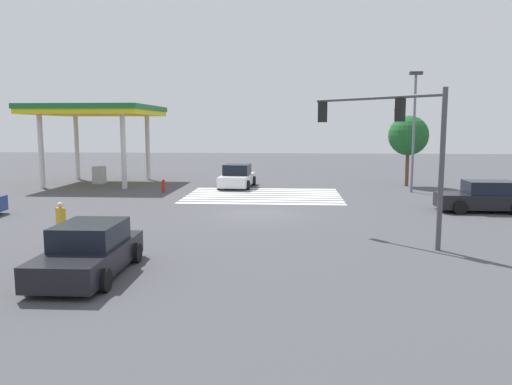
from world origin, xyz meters
TOP-DOWN VIEW (x-y plane):
  - ground_plane at (0.00, 0.00)m, footprint 113.44×113.44m
  - crosswalk_markings at (0.00, -6.62)m, footprint 9.60×7.25m
  - traffic_signal_mast at (-5.55, 5.55)m, footprint 4.18×4.18m
  - car_0 at (-11.50, -1.42)m, footprint 4.49×2.14m
  - car_1 at (4.12, 10.53)m, footprint 2.20×4.63m
  - car_2 at (2.09, -10.74)m, footprint 2.46×4.69m
  - gas_station_canopy at (12.76, -12.41)m, footprint 8.57×8.57m
  - pedestrian at (6.52, 7.20)m, footprint 0.41×0.40m
  - street_light_pole_a at (-9.62, -8.85)m, footprint 0.80×0.36m
  - tree_corner_b at (-10.11, -12.38)m, footprint 2.85×2.85m
  - fire_hydrant at (6.61, -7.66)m, footprint 0.22×0.22m

SIDE VIEW (x-z plane):
  - ground_plane at x=0.00m, z-range 0.00..0.00m
  - crosswalk_markings at x=0.00m, z-range 0.00..0.01m
  - fire_hydrant at x=6.61m, z-range 0.00..0.86m
  - car_1 at x=4.12m, z-range -0.06..1.45m
  - car_2 at x=2.09m, z-range -0.09..1.55m
  - car_0 at x=-11.50m, z-range -0.04..1.53m
  - pedestrian at x=6.52m, z-range 0.09..1.70m
  - tree_corner_b at x=-10.11m, z-range 1.10..6.17m
  - traffic_signal_mast at x=-5.55m, z-range 1.24..6.84m
  - street_light_pole_a at x=-9.62m, z-range 0.79..8.55m
  - gas_station_canopy at x=12.76m, z-range 2.34..8.17m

